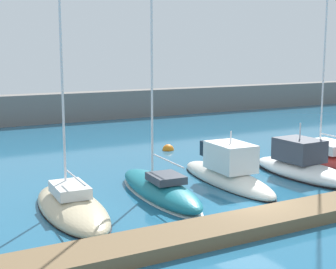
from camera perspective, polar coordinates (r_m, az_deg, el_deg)
The scene contains 9 objects.
ground_plane at distance 23.06m, azimuth 9.10°, elevation -8.64°, with size 120.00×120.00×0.00m, color #236084.
dock_pier at distance 21.64m, azimuth 12.18°, elevation -9.23°, with size 38.72×2.14×0.53m, color brown.
breakwater_seawall at distance 51.36m, azimuth -13.52°, elevation 2.90°, with size 108.00×2.09×2.89m, color slate.
sailboat_sand_third at distance 23.07m, azimuth -10.84°, elevation -8.07°, with size 3.05×7.82×12.56m.
sailboat_teal_fourth at distance 25.05m, azimuth -0.94°, elevation -6.07°, with size 2.62×8.20×16.37m.
motorboat_ivory_fifth at distance 27.66m, azimuth 6.69°, elevation -4.42°, with size 2.62×8.52×3.33m.
motorboat_white_sixth at distance 29.85m, azimuth 14.95°, elevation -3.50°, with size 2.64×7.48×3.30m.
sailboat_red_seventh at distance 34.13m, azimuth 17.80°, elevation -2.51°, with size 3.61×10.51×18.61m.
mooring_buoy_orange at distance 36.44m, azimuth 0.02°, elevation -1.78°, with size 0.85×0.85×0.85m, color orange.
Camera 1 is at (-13.68, -17.13, 7.15)m, focal length 53.91 mm.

